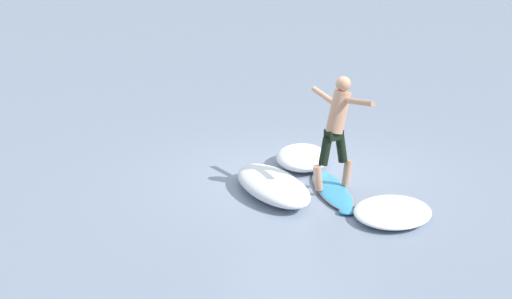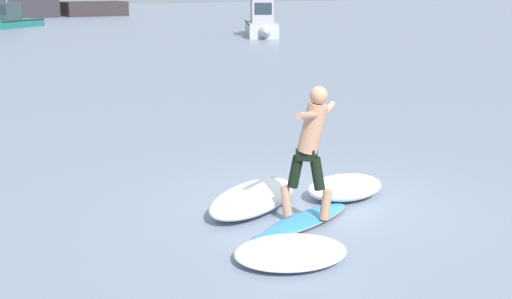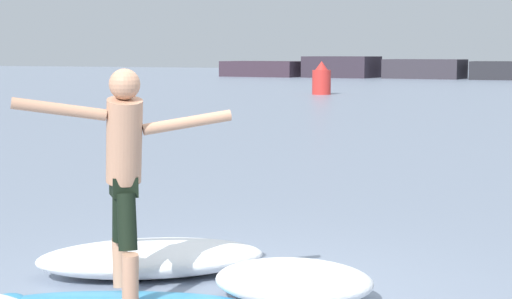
% 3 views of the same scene
% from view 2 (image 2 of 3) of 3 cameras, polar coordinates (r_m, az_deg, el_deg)
% --- Properties ---
extents(ground_plane, '(200.00, 200.00, 0.00)m').
position_cam_2_polar(ground_plane, '(10.81, 4.70, -4.42)').
color(ground_plane, '#7E8BA1').
extents(surfboard, '(2.04, 1.22, 0.22)m').
position_cam_2_polar(surfboard, '(9.96, 3.87, -5.69)').
color(surfboard, '#3897CD').
rests_on(surfboard, ground).
extents(surfer, '(1.33, 1.21, 1.84)m').
position_cam_2_polar(surfer, '(9.67, 4.46, 0.69)').
color(surfer, tan).
rests_on(surfer, surfboard).
extents(fishing_boat_near_jetty, '(5.06, 4.84, 2.74)m').
position_cam_2_polar(fishing_boat_near_jetty, '(55.85, -18.98, 9.81)').
color(fishing_boat_near_jetty, '#1F6C64').
rests_on(fishing_boat_near_jetty, ground).
extents(small_boat_offshore, '(4.17, 7.01, 3.14)m').
position_cam_2_polar(small_boat_offshore, '(44.81, 0.44, 10.05)').
color(small_boat_offshore, '#ABB2B4').
rests_on(small_boat_offshore, ground).
extents(wave_foam_at_tail, '(2.24, 1.97, 0.32)m').
position_cam_2_polar(wave_foam_at_tail, '(10.55, -0.25, -3.90)').
color(wave_foam_at_tail, white).
rests_on(wave_foam_at_tail, ground).
extents(wave_foam_at_nose, '(1.49, 1.19, 0.33)m').
position_cam_2_polar(wave_foam_at_nose, '(11.15, 7.13, -3.02)').
color(wave_foam_at_nose, white).
rests_on(wave_foam_at_nose, ground).
extents(wave_foam_beside, '(1.52, 1.31, 0.19)m').
position_cam_2_polar(wave_foam_beside, '(8.69, 2.78, -8.19)').
color(wave_foam_beside, white).
rests_on(wave_foam_beside, ground).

